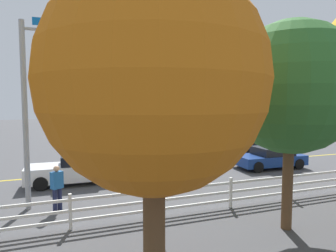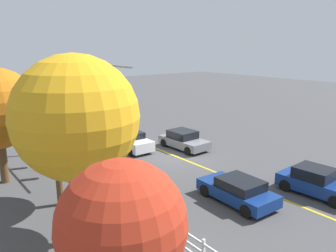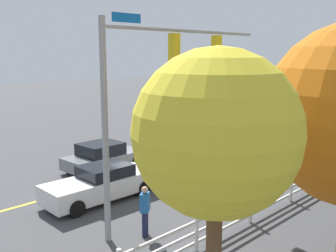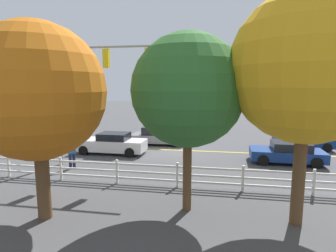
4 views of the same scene
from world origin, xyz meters
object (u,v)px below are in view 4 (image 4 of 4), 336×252
Objects in this scene: car_3 at (111,143)px; car_0 at (158,136)px; car_1 at (302,140)px; pedestrian at (72,152)px; tree_2 at (37,92)px; tree_4 at (307,68)px; tree_0 at (188,91)px; car_2 at (287,152)px.

car_0 is at bearing -125.39° from car_3.
car_1 is at bearing -163.87° from car_3.
pedestrian is 6.85m from tree_2.
tree_4 reaches higher than tree_2.
tree_4 is (-10.58, 4.47, 4.22)m from pedestrian.
car_2 is at bearing -126.03° from tree_0.
car_0 is at bearing -96.25° from tree_2.
tree_2 reaches higher than car_3.
pedestrian is (3.41, 7.08, 0.25)m from car_0.
car_0 is 2.46× the size of pedestrian.
tree_0 is at bearing -155.59° from pedestrian.
car_1 reaches higher than car_2.
car_0 is at bearing -58.15° from tree_4.
tree_0 is 5.06m from tree_2.
tree_2 is at bearing 17.34° from tree_0.
tree_0 reaches higher than car_0.
car_3 is at bearing -48.77° from pedestrian.
car_1 is at bearing -133.36° from tree_2.
car_2 is 11.25m from car_3.
tree_0 is at bearing -6.60° from tree_4.
tree_0 is 0.85× the size of tree_4.
tree_2 is (4.83, 1.51, -0.03)m from tree_0.
car_1 is 0.85× the size of car_3.
car_1 is 0.60× the size of tree_2.
car_1 is at bearing -122.73° from tree_0.
pedestrian is 0.26× the size of tree_0.
car_1 is 4.49m from car_2.
car_3 is at bearing -128.49° from car_0.
pedestrian is at bearing 17.15° from car_2.
car_2 is 0.89× the size of car_3.
car_3 is (2.51, 3.42, 0.00)m from car_0.
car_2 is 12.56m from pedestrian.
car_3 is at bearing -40.01° from tree_4.
car_0 is 1.03× the size of car_1.
car_2 is (-8.73, 3.86, -0.04)m from car_0.
car_1 is at bearing -1.24° from car_0.
car_3 is 0.71× the size of tree_2.
car_1 is at bearing -97.88° from pedestrian.
car_1 reaches higher than car_0.
car_3 is 9.99m from tree_2.
tree_0 reaches higher than car_1.
tree_0 is (7.26, 11.29, 3.72)m from car_1.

